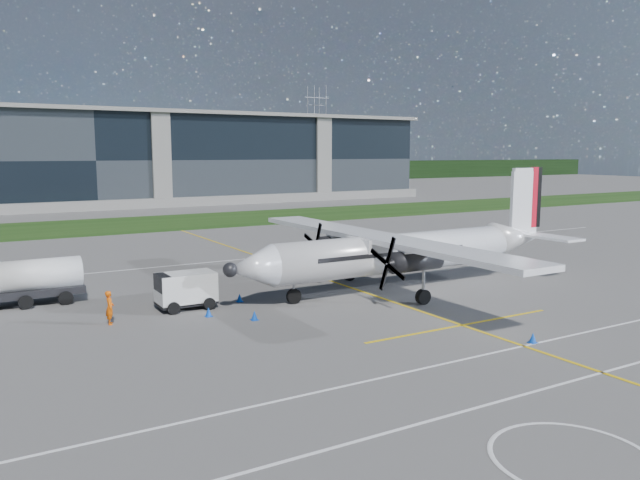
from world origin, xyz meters
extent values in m
plane|color=#575552|center=(0.00, 40.00, 0.00)|extent=(400.00, 400.00, 0.00)
cube|color=#18380F|center=(0.00, 48.00, 0.02)|extent=(400.00, 18.00, 0.04)
cube|color=black|center=(0.00, 80.00, 7.50)|extent=(120.00, 20.00, 15.00)
cube|color=black|center=(0.00, 140.00, 3.00)|extent=(400.00, 6.00, 6.00)
cube|color=yellow|center=(3.00, 10.00, 0.01)|extent=(0.20, 70.00, 0.01)
cube|color=white|center=(0.00, -14.00, 0.01)|extent=(90.00, 0.15, 0.01)
imported|color=#F25907|center=(-12.39, 3.28, 1.00)|extent=(0.74, 0.92, 2.00)
cone|color=#0A42B8|center=(-5.70, 0.27, 0.25)|extent=(0.36, 0.36, 0.50)
cone|color=#0A42B8|center=(-7.52, 2.19, 0.25)|extent=(0.36, 0.36, 0.50)
cone|color=#0A42B8|center=(-4.76, 4.42, 0.25)|extent=(0.36, 0.36, 0.50)
cone|color=#0A42B8|center=(3.73, -9.87, 0.25)|extent=(0.36, 0.36, 0.50)
cone|color=#0A42B8|center=(3.23, 14.65, 0.25)|extent=(0.36, 0.36, 0.50)
camera|label=1|loc=(-18.83, -28.88, 8.71)|focal=35.00mm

